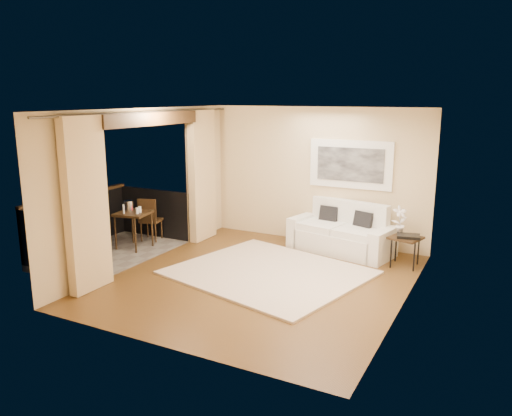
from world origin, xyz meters
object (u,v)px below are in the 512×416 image
Objects in this scene: balcony_chair_far at (149,217)px; balcony_chair_near at (55,231)px; side_table at (406,240)px; orchid at (400,220)px; ice_bucket at (129,206)px; sofa at (343,234)px; bistro_table at (133,216)px.

balcony_chair_near reaches higher than balcony_chair_far.
side_table is 1.21× the size of orchid.
sofa is at bearing 23.10° from ice_bucket.
orchid is at bearing 2.43° from sofa.
balcony_chair_far reaches higher than bistro_table.
orchid reaches higher than ice_bucket.
sofa reaches higher than side_table.
balcony_chair_near is (-5.57, -2.62, 0.09)m from side_table.
sofa is 4.20× the size of orchid.
balcony_chair_near reaches higher than side_table.
orchid is 6.10m from balcony_chair_near.
ice_bucket reaches higher than side_table.
side_table is 0.38m from orchid.
bistro_table is 1.46m from balcony_chair_near.
balcony_chair_near is at bearing -152.76° from orchid.
orchid is at bearing 176.09° from balcony_chair_far.
ice_bucket is at bearing -163.59° from orchid.
orchid is at bearing 16.41° from ice_bucket.
bistro_table is 0.80× the size of balcony_chair_far.
orchid reaches higher than bistro_table.
sofa is 3.88m from balcony_chair_far.
side_table is at bearing -48.22° from orchid.
balcony_chair_near is (-5.42, -2.79, -0.22)m from orchid.
bistro_table is at bearing -143.44° from sofa.
orchid is 4.98m from bistro_table.
side_table is 5.21m from ice_bucket.
balcony_chair_near is 1.47m from ice_bucket.
balcony_chair_near is at bearing -117.28° from bistro_table.
sofa is at bearing 24.56° from bistro_table.
orchid is (1.08, -0.18, 0.45)m from sofa.
balcony_chair_far is (-4.77, -0.99, -0.26)m from orchid.
orchid is 0.70× the size of bistro_table.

